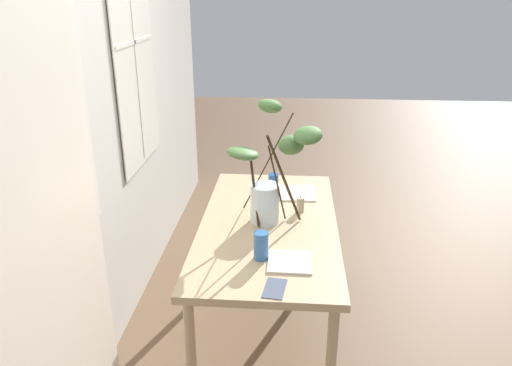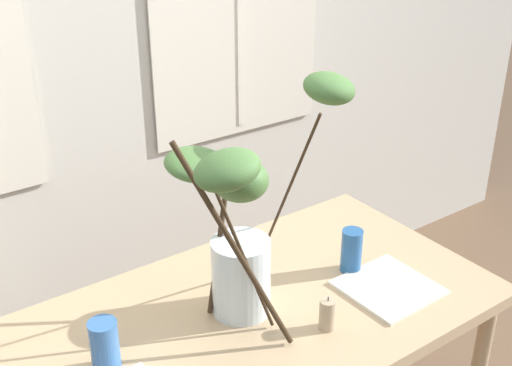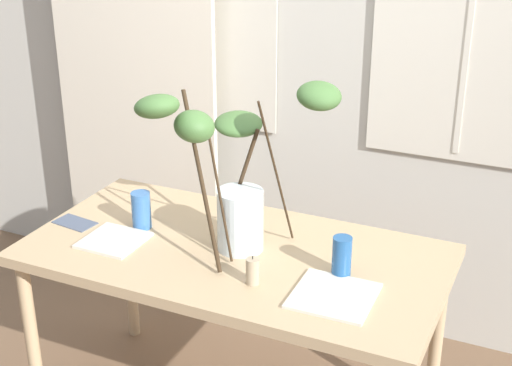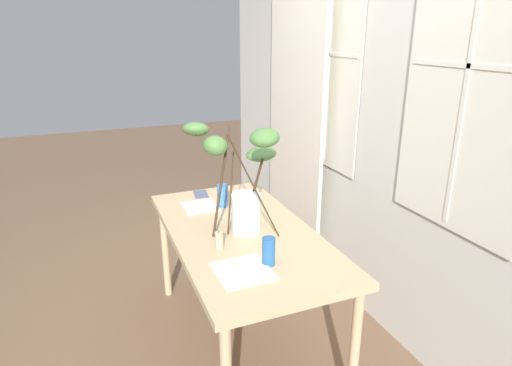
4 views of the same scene
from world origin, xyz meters
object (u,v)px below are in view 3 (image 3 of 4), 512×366
object	(u,v)px
dining_table	(234,267)
drinking_glass_blue_left	(141,210)
drinking_glass_blue_right	(342,256)
vase_with_branches	(234,175)
plate_square_left	(114,240)
pillar_candle	(253,271)
plate_square_right	(334,296)

from	to	relation	value
dining_table	drinking_glass_blue_left	bearing A→B (deg)	177.47
drinking_glass_blue_right	drinking_glass_blue_left	bearing A→B (deg)	178.17
dining_table	vase_with_branches	distance (m)	0.37
drinking_glass_blue_right	plate_square_left	world-z (taller)	drinking_glass_blue_right
vase_with_branches	plate_square_left	distance (m)	0.55
dining_table	drinking_glass_blue_right	distance (m)	0.44
drinking_glass_blue_right	dining_table	bearing A→B (deg)	178.85
vase_with_branches	pillar_candle	distance (m)	0.35
dining_table	drinking_glass_blue_right	xyz separation A→B (m)	(0.41, -0.01, 0.14)
drinking_glass_blue_left	plate_square_right	xyz separation A→B (m)	(0.84, -0.17, -0.07)
vase_with_branches	plate_square_left	world-z (taller)	vase_with_branches
vase_with_branches	drinking_glass_blue_left	world-z (taller)	vase_with_branches
plate_square_right	pillar_candle	size ratio (longest dim) A/B	2.50
dining_table	plate_square_right	size ratio (longest dim) A/B	5.88
dining_table	plate_square_left	world-z (taller)	plate_square_left
vase_with_branches	pillar_candle	size ratio (longest dim) A/B	6.48
drinking_glass_blue_right	plate_square_right	world-z (taller)	drinking_glass_blue_right
drinking_glass_blue_right	pillar_candle	bearing A→B (deg)	-145.14
dining_table	plate_square_right	xyz separation A→B (m)	(0.44, -0.15, 0.08)
plate_square_right	drinking_glass_blue_left	bearing A→B (deg)	168.52
plate_square_right	vase_with_branches	bearing A→B (deg)	161.11
vase_with_branches	plate_square_left	size ratio (longest dim) A/B	3.11
drinking_glass_blue_right	pillar_candle	size ratio (longest dim) A/B	1.37
plate_square_left	pillar_candle	xyz separation A→B (m)	(0.60, -0.06, 0.04)
drinking_glass_blue_left	plate_square_left	distance (m)	0.16
plate_square_left	drinking_glass_blue_right	bearing A→B (deg)	8.01
drinking_glass_blue_right	plate_square_right	size ratio (longest dim) A/B	0.55
vase_with_branches	plate_square_right	bearing A→B (deg)	-18.89
drinking_glass_blue_left	plate_square_right	bearing A→B (deg)	-11.48
plate_square_left	plate_square_right	size ratio (longest dim) A/B	0.83
vase_with_branches	pillar_candle	world-z (taller)	vase_with_branches
vase_with_branches	drinking_glass_blue_right	xyz separation A→B (m)	(0.41, -0.00, -0.23)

